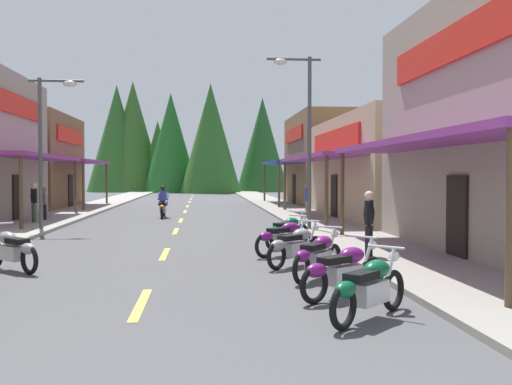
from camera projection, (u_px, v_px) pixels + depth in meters
ground at (181, 221)px, 27.44m from camera, size 9.05×81.81×0.10m
sidewalk_left at (53, 219)px, 26.91m from camera, size 2.69×81.81×0.12m
sidewalk_right at (305, 217)px, 27.97m from camera, size 2.69×81.81×0.12m
centerline_dashes at (183, 216)px, 29.95m from camera, size 0.16×55.34×0.01m
storefront_left_far at (8, 162)px, 35.98m from camera, size 9.23×9.23×5.77m
storefront_right_middle at (426, 168)px, 27.99m from camera, size 10.68×12.91×4.79m
storefront_right_far at (358, 160)px, 40.25m from camera, size 10.74×9.82×6.16m
streetlamp_left at (49, 131)px, 21.48m from camera, size 1.98×0.30×5.65m
streetlamp_right at (302, 119)px, 21.50m from camera, size 1.98×0.30×6.42m
motorcycle_parked_right_0 at (369, 287)px, 8.50m from camera, size 1.57×1.60×1.04m
motorcycle_parked_right_1 at (343, 270)px, 10.03m from camera, size 1.79×1.34×1.04m
motorcycle_parked_right_2 at (318, 255)px, 11.85m from camera, size 1.37×1.77×1.04m
motorcycle_parked_right_3 at (296, 245)px, 13.50m from camera, size 1.58×1.58×1.04m
motorcycle_parked_right_4 at (284, 237)px, 15.28m from camera, size 1.74×1.40×1.04m
motorcycle_parked_right_5 at (287, 231)px, 16.91m from camera, size 1.53×1.64×1.04m
motorcycle_parked_left_4 at (12, 249)px, 12.82m from camera, size 1.58×1.59×1.04m
rider_cruising_lead at (163, 204)px, 28.47m from camera, size 0.60×2.14×1.57m
pedestrian_by_shop at (45, 202)px, 25.76m from camera, size 0.34×0.56×1.56m
pedestrian_browsing at (369, 220)px, 14.26m from camera, size 0.41×0.50×1.72m
pedestrian_waiting at (307, 198)px, 26.86m from camera, size 0.27×0.57×1.73m
pedestrian_strolling at (34, 200)px, 24.32m from camera, size 0.42×0.48×1.77m
treeline_backdrop at (173, 141)px, 68.96m from camera, size 24.15×12.81×13.30m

